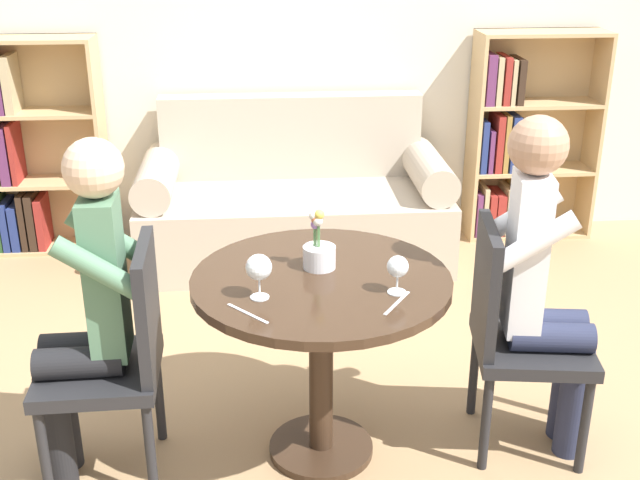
# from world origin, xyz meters

# --- Properties ---
(ground_plane) EXTENTS (16.00, 16.00, 0.00)m
(ground_plane) POSITION_xyz_m (0.00, 0.00, 0.00)
(ground_plane) COLOR tan
(back_wall) EXTENTS (5.20, 0.05, 2.70)m
(back_wall) POSITION_xyz_m (0.00, 2.33, 1.35)
(back_wall) COLOR silver
(back_wall) RESTS_ON ground_plane
(round_table) EXTENTS (0.92, 0.92, 0.74)m
(round_table) POSITION_xyz_m (0.00, 0.00, 0.59)
(round_table) COLOR #382619
(round_table) RESTS_ON ground_plane
(couch) EXTENTS (1.79, 0.80, 0.92)m
(couch) POSITION_xyz_m (0.00, 1.91, 0.31)
(couch) COLOR #B7A893
(couch) RESTS_ON ground_plane
(bookshelf_left) EXTENTS (0.78, 0.28, 1.28)m
(bookshelf_left) POSITION_xyz_m (-1.60, 2.17, 0.61)
(bookshelf_left) COLOR tan
(bookshelf_left) RESTS_ON ground_plane
(bookshelf_right) EXTENTS (0.78, 0.28, 1.28)m
(bookshelf_right) POSITION_xyz_m (1.40, 2.17, 0.61)
(bookshelf_right) COLOR tan
(bookshelf_right) RESTS_ON ground_plane
(chair_left) EXTENTS (0.43, 0.43, 0.90)m
(chair_left) POSITION_xyz_m (-0.72, -0.05, 0.49)
(chair_left) COLOR #232326
(chair_left) RESTS_ON ground_plane
(chair_right) EXTENTS (0.47, 0.47, 0.90)m
(chair_right) POSITION_xyz_m (0.72, 0.01, 0.49)
(chair_right) COLOR #232326
(chair_right) RESTS_ON ground_plane
(person_left) EXTENTS (0.42, 0.35, 1.28)m
(person_left) POSITION_xyz_m (-0.81, -0.05, 0.67)
(person_left) COLOR black
(person_left) RESTS_ON ground_plane
(person_right) EXTENTS (0.45, 0.38, 1.31)m
(person_right) POSITION_xyz_m (0.81, -0.01, 0.70)
(person_right) COLOR #282D47
(person_right) RESTS_ON ground_plane
(wine_glass_left) EXTENTS (0.09, 0.09, 0.16)m
(wine_glass_left) POSITION_xyz_m (-0.22, -0.15, 0.85)
(wine_glass_left) COLOR white
(wine_glass_left) RESTS_ON round_table
(wine_glass_right) EXTENTS (0.07, 0.07, 0.13)m
(wine_glass_right) POSITION_xyz_m (0.24, -0.15, 0.83)
(wine_glass_right) COLOR white
(wine_glass_right) RESTS_ON round_table
(flower_vase) EXTENTS (0.12, 0.12, 0.22)m
(flower_vase) POSITION_xyz_m (-0.01, 0.08, 0.81)
(flower_vase) COLOR silver
(flower_vase) RESTS_ON round_table
(knife_left_setting) EXTENTS (0.13, 0.15, 0.00)m
(knife_left_setting) POSITION_xyz_m (-0.26, -0.26, 0.74)
(knife_left_setting) COLOR silver
(knife_left_setting) RESTS_ON round_table
(fork_left_setting) EXTENTS (0.11, 0.16, 0.00)m
(fork_left_setting) POSITION_xyz_m (0.23, -0.22, 0.74)
(fork_left_setting) COLOR silver
(fork_left_setting) RESTS_ON round_table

